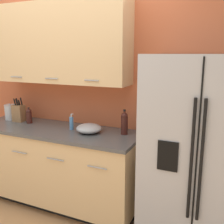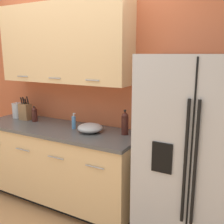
% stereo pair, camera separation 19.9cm
% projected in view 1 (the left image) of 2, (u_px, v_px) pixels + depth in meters
% --- Properties ---
extents(wall_back, '(10.00, 0.39, 2.60)m').
position_uv_depth(wall_back, '(73.00, 79.00, 3.05)').
color(wall_back, '#BC5B38').
rests_on(wall_back, ground_plane).
extents(counter_unit, '(1.97, 0.64, 0.91)m').
position_uv_depth(counter_unit, '(56.00, 165.00, 3.03)').
color(counter_unit, black).
rests_on(counter_unit, ground_plane).
extents(refrigerator, '(0.95, 0.73, 1.72)m').
position_uv_depth(refrigerator, '(201.00, 155.00, 2.28)').
color(refrigerator, '#B2B2B5').
rests_on(refrigerator, ground_plane).
extents(knife_block, '(0.14, 0.10, 0.30)m').
position_uv_depth(knife_block, '(19.00, 113.00, 3.21)').
color(knife_block, olive).
rests_on(knife_block, counter_unit).
extents(wine_bottle, '(0.07, 0.07, 0.26)m').
position_uv_depth(wine_bottle, '(124.00, 123.00, 2.69)').
color(wine_bottle, '#3D1914').
rests_on(wine_bottle, counter_unit).
extents(soap_dispenser, '(0.05, 0.04, 0.18)m').
position_uv_depth(soap_dispenser, '(71.00, 123.00, 2.87)').
color(soap_dispenser, '#4C7FB2').
rests_on(soap_dispenser, counter_unit).
extents(oil_bottle, '(0.07, 0.07, 0.19)m').
position_uv_depth(oil_bottle, '(29.00, 116.00, 3.13)').
color(oil_bottle, '#3D1914').
rests_on(oil_bottle, counter_unit).
extents(steel_canister, '(0.14, 0.14, 0.21)m').
position_uv_depth(steel_canister, '(10.00, 112.00, 3.31)').
color(steel_canister, '#B7B7BA').
rests_on(steel_canister, counter_unit).
extents(mixing_bowl, '(0.27, 0.27, 0.09)m').
position_uv_depth(mixing_bowl, '(89.00, 128.00, 2.75)').
color(mixing_bowl, '#A3A3A5').
rests_on(mixing_bowl, counter_unit).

